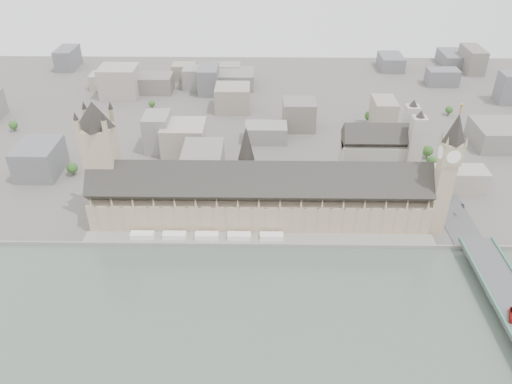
{
  "coord_description": "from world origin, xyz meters",
  "views": [
    {
      "loc": [
        2.51,
        -311.82,
        239.01
      ],
      "look_at": [
        -2.45,
        22.01,
        25.74
      ],
      "focal_mm": 35.0,
      "sensor_mm": 36.0,
      "label": 1
    }
  ],
  "objects_px": {
    "elizabeth_tower": "(447,167)",
    "car_approach": "(463,206)",
    "westminster_abbey": "(381,151)",
    "victoria_tower": "(102,156)",
    "palace_of_westminster": "(259,197)",
    "red_bus_north": "(512,315)"
  },
  "relations": [
    {
      "from": "westminster_abbey",
      "to": "palace_of_westminster",
      "type": "bearing_deg",
      "value": -145.83
    },
    {
      "from": "westminster_abbey",
      "to": "red_bus_north",
      "type": "relative_size",
      "value": 5.57
    },
    {
      "from": "palace_of_westminster",
      "to": "red_bus_north",
      "type": "xyz_separation_m",
      "value": [
        155.71,
        -113.48,
        -10.75
      ]
    },
    {
      "from": "elizabeth_tower",
      "to": "car_approach",
      "type": "height_order",
      "value": "elizabeth_tower"
    },
    {
      "from": "red_bus_north",
      "to": "car_approach",
      "type": "height_order",
      "value": "red_bus_north"
    },
    {
      "from": "elizabeth_tower",
      "to": "westminster_abbey",
      "type": "distance_m",
      "value": 96.91
    },
    {
      "from": "elizabeth_tower",
      "to": "car_approach",
      "type": "xyz_separation_m",
      "value": [
        28.5,
        18.76,
        -47.04
      ]
    },
    {
      "from": "red_bus_north",
      "to": "car_approach",
      "type": "distance_m",
      "value": 121.02
    },
    {
      "from": "palace_of_westminster",
      "to": "westminster_abbey",
      "type": "relative_size",
      "value": 3.9
    },
    {
      "from": "red_bus_north",
      "to": "palace_of_westminster",
      "type": "bearing_deg",
      "value": 166.49
    },
    {
      "from": "palace_of_westminster",
      "to": "car_approach",
      "type": "relative_size",
      "value": 48.46
    },
    {
      "from": "elizabeth_tower",
      "to": "palace_of_westminster",
      "type": "bearing_deg",
      "value": 175.15
    },
    {
      "from": "elizabeth_tower",
      "to": "victoria_tower",
      "type": "xyz_separation_m",
      "value": [
        -260.0,
        18.0,
        -2.88
      ]
    },
    {
      "from": "elizabeth_tower",
      "to": "westminster_abbey",
      "type": "xyz_separation_m",
      "value": [
        -27.08,
        87.0,
        -33.01
      ]
    },
    {
      "from": "red_bus_north",
      "to": "elizabeth_tower",
      "type": "bearing_deg",
      "value": 122.45
    },
    {
      "from": "palace_of_westminster",
      "to": "car_approach",
      "type": "distance_m",
      "value": 167.05
    },
    {
      "from": "elizabeth_tower",
      "to": "westminster_abbey",
      "type": "relative_size",
      "value": 1.58
    },
    {
      "from": "victoria_tower",
      "to": "red_bus_north",
      "type": "relative_size",
      "value": 8.18
    },
    {
      "from": "victoria_tower",
      "to": "car_approach",
      "type": "relative_size",
      "value": 18.29
    },
    {
      "from": "elizabeth_tower",
      "to": "car_approach",
      "type": "bearing_deg",
      "value": 33.35
    },
    {
      "from": "victoria_tower",
      "to": "car_approach",
      "type": "xyz_separation_m",
      "value": [
        288.5,
        0.76,
        -44.16
      ]
    },
    {
      "from": "red_bus_north",
      "to": "car_approach",
      "type": "bearing_deg",
      "value": 107.46
    }
  ]
}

